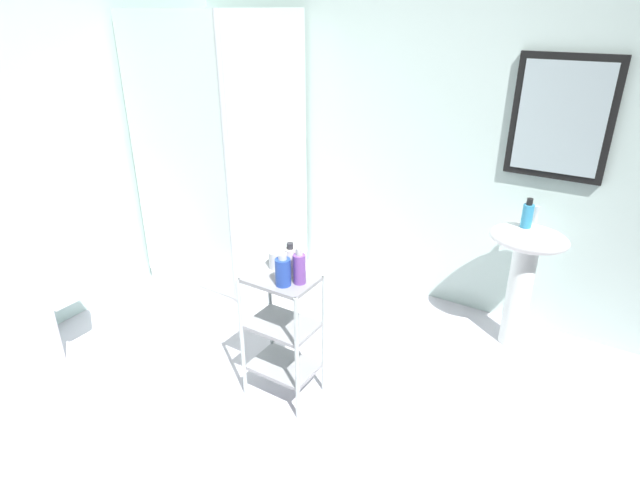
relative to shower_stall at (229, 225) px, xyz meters
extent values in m
cube|color=silver|center=(1.21, -1.22, -0.47)|extent=(4.20, 4.20, 0.02)
cube|color=silver|center=(1.21, 0.63, 0.79)|extent=(4.20, 0.10, 2.50)
cube|color=black|center=(2.14, 0.56, 0.95)|extent=(0.56, 0.03, 0.72)
cube|color=silver|center=(2.14, 0.54, 0.95)|extent=(0.48, 0.01, 0.64)
cube|color=white|center=(-0.10, 0.10, -0.41)|extent=(0.90, 0.90, 0.10)
cube|color=silver|center=(-0.10, -0.35, 0.59)|extent=(0.90, 0.02, 1.90)
cube|color=silver|center=(0.35, 0.10, 0.59)|extent=(0.02, 0.90, 1.90)
cylinder|color=silver|center=(0.35, -0.35, 0.59)|extent=(0.04, 0.04, 1.90)
cylinder|color=silver|center=(-0.10, 0.10, -0.36)|extent=(0.08, 0.08, 0.00)
cylinder|color=white|center=(2.12, 0.30, -0.12)|extent=(0.15, 0.15, 0.68)
ellipsoid|color=white|center=(2.12, 0.30, 0.28)|extent=(0.46, 0.37, 0.13)
cylinder|color=silver|center=(2.12, 0.42, 0.40)|extent=(0.03, 0.03, 0.10)
cylinder|color=white|center=(-0.27, -1.53, -0.26)|extent=(0.37, 0.37, 0.40)
torus|color=white|center=(-0.27, -1.53, -0.05)|extent=(0.37, 0.37, 0.04)
cube|color=white|center=(-0.27, -1.31, 0.12)|extent=(0.35, 0.17, 0.36)
cylinder|color=silver|center=(0.96, -1.01, -0.09)|extent=(0.02, 0.02, 0.74)
cylinder|color=silver|center=(1.32, -1.01, -0.09)|extent=(0.02, 0.02, 0.74)
cylinder|color=silver|center=(0.96, -0.75, -0.09)|extent=(0.02, 0.02, 0.74)
cylinder|color=silver|center=(1.32, -0.75, -0.09)|extent=(0.02, 0.02, 0.74)
cube|color=#99999E|center=(1.14, -0.88, -0.28)|extent=(0.36, 0.26, 0.02)
cube|color=#99999E|center=(1.14, -0.88, -0.01)|extent=(0.36, 0.26, 0.02)
cube|color=#99999E|center=(1.14, -0.88, 0.27)|extent=(0.36, 0.26, 0.02)
cylinder|color=#389ED1|center=(2.09, 0.30, 0.42)|extent=(0.06, 0.06, 0.14)
cylinder|color=black|center=(2.09, 0.30, 0.51)|extent=(0.03, 0.03, 0.04)
cylinder|color=purple|center=(1.25, -0.87, 0.35)|extent=(0.06, 0.06, 0.16)
cylinder|color=silver|center=(1.25, -0.87, 0.45)|extent=(0.03, 0.03, 0.04)
cylinder|color=#274AB5|center=(1.20, -0.93, 0.35)|extent=(0.08, 0.08, 0.14)
cylinder|color=white|center=(1.20, -0.93, 0.43)|extent=(0.04, 0.04, 0.03)
cylinder|color=white|center=(1.17, -0.83, 0.35)|extent=(0.06, 0.06, 0.15)
cylinder|color=#333338|center=(1.17, -0.83, 0.44)|extent=(0.03, 0.03, 0.03)
cylinder|color=silver|center=(1.06, -0.80, 0.32)|extent=(0.08, 0.08, 0.09)
camera|label=1|loc=(2.55, -2.75, 1.55)|focal=29.04mm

